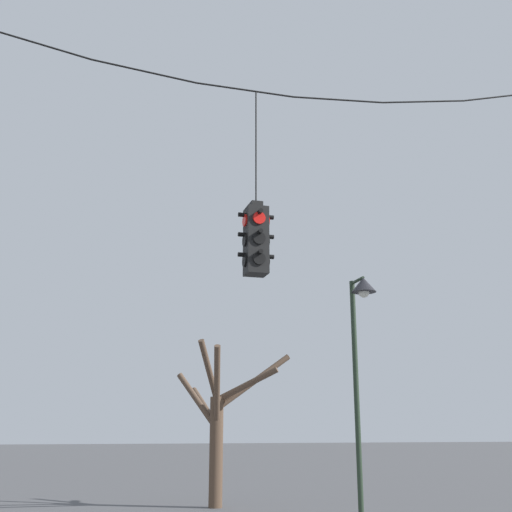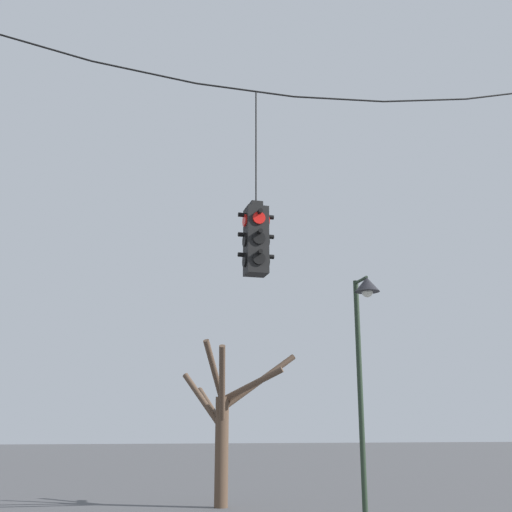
# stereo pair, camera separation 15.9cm
# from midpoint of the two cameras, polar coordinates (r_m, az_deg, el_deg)

# --- Properties ---
(span_wire) EXTENTS (11.80, 0.03, 0.90)m
(span_wire) POSITION_cam_midpoint_polar(r_m,az_deg,el_deg) (11.25, -0.46, 15.82)
(span_wire) COLOR black
(traffic_light_near_left_pole) EXTENTS (0.58, 0.58, 3.16)m
(traffic_light_near_left_pole) POSITION_cam_midpoint_polar(r_m,az_deg,el_deg) (10.11, 0.45, 1.49)
(traffic_light_near_left_pole) COLOR black
(street_lamp) EXTENTS (0.56, 0.95, 5.47)m
(street_lamp) POSITION_cam_midpoint_polar(r_m,az_deg,el_deg) (14.58, 9.92, -6.55)
(street_lamp) COLOR #233323
(street_lamp) RESTS_ON ground_plane
(bare_tree) EXTENTS (3.34, 3.16, 4.63)m
(bare_tree) POSITION_cam_midpoint_polar(r_m,az_deg,el_deg) (19.25, -2.55, -14.47)
(bare_tree) COLOR brown
(bare_tree) RESTS_ON ground_plane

